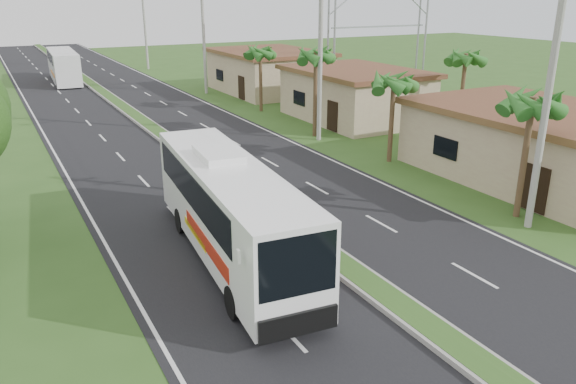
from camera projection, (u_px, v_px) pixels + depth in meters
name	position (u px, v px, depth m)	size (l,w,h in m)	color
ground	(390.00, 302.00, 16.94)	(180.00, 180.00, 0.00)	#30541E
road_asphalt	(180.00, 149.00, 33.49)	(14.00, 160.00, 0.02)	black
median_strip	(180.00, 148.00, 33.46)	(1.20, 160.00, 0.18)	gray
lane_edge_left	(61.00, 165.00, 30.48)	(0.12, 160.00, 0.01)	silver
lane_edge_right	(279.00, 136.00, 36.51)	(0.12, 160.00, 0.01)	silver
shop_near	(542.00, 144.00, 27.61)	(8.60, 12.60, 3.52)	tan
shop_mid	(355.00, 94.00, 40.83)	(7.60, 10.60, 3.67)	tan
shop_far	(269.00, 71.00, 52.39)	(8.60, 11.60, 3.82)	tan
palm_verge_a	(532.00, 103.00, 21.89)	(2.40, 2.40, 5.45)	#473321
palm_verge_b	(394.00, 82.00, 29.64)	(2.40, 2.40, 5.05)	#473321
palm_verge_c	(316.00, 56.00, 34.91)	(2.40, 2.40, 5.85)	#473321
palm_verge_d	(260.00, 52.00, 42.78)	(2.40, 2.40, 5.25)	#473321
palm_behind_shop	(466.00, 58.00, 35.58)	(2.40, 2.40, 5.65)	#473321
utility_pole_a	(550.00, 84.00, 20.52)	(1.60, 0.28, 11.00)	gray
utility_pole_b	(320.00, 38.00, 33.56)	(3.20, 0.28, 12.00)	gray
utility_pole_c	(203.00, 30.00, 50.32)	(1.60, 0.28, 11.00)	gray
utility_pole_d	(145.00, 23.00, 66.96)	(1.60, 0.28, 10.50)	gray
billboard_lattice	(380.00, 17.00, 49.39)	(10.18, 1.18, 12.07)	gray
coach_bus_main	(229.00, 205.00, 19.04)	(3.41, 11.51, 3.67)	white
coach_bus_far	(63.00, 64.00, 58.16)	(2.98, 11.09, 3.20)	white
motorcyclist	(212.00, 191.00, 23.57)	(1.63, 0.67, 2.46)	black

